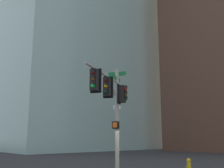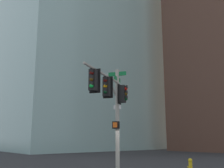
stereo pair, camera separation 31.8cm
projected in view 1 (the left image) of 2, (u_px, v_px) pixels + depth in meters
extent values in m
cylinder|color=#9E998C|center=(117.00, 121.00, 15.21)|extent=(0.23, 0.23, 6.04)
cylinder|color=#9E998C|center=(104.00, 74.00, 13.58)|extent=(2.33, 3.93, 0.12)
cylinder|color=#9E998C|center=(113.00, 88.00, 14.82)|extent=(0.59, 0.94, 0.75)
cube|color=#0F6B33|center=(117.00, 74.00, 15.76)|extent=(0.97, 0.58, 0.24)
cube|color=#0F6B33|center=(117.00, 79.00, 15.70)|extent=(0.56, 0.95, 0.24)
cube|color=white|center=(117.00, 107.00, 15.37)|extent=(0.41, 0.25, 0.24)
cube|color=black|center=(107.00, 87.00, 13.95)|extent=(0.46, 0.46, 1.00)
cube|color=black|center=(108.00, 87.00, 14.13)|extent=(0.49, 0.31, 1.16)
sphere|color=#470A07|center=(106.00, 80.00, 13.82)|extent=(0.20, 0.20, 0.20)
cylinder|color=black|center=(105.00, 78.00, 13.78)|extent=(0.22, 0.15, 0.23)
sphere|color=#F29E0C|center=(106.00, 86.00, 13.76)|extent=(0.20, 0.20, 0.20)
cylinder|color=black|center=(105.00, 84.00, 13.72)|extent=(0.22, 0.15, 0.23)
sphere|color=#0A3819|center=(106.00, 92.00, 13.70)|extent=(0.20, 0.20, 0.20)
cylinder|color=black|center=(105.00, 90.00, 13.66)|extent=(0.22, 0.15, 0.23)
cube|color=black|center=(94.00, 80.00, 12.36)|extent=(0.46, 0.46, 1.00)
cube|color=black|center=(96.00, 81.00, 12.53)|extent=(0.49, 0.31, 1.16)
sphere|color=#470A07|center=(93.00, 73.00, 12.23)|extent=(0.20, 0.20, 0.20)
cylinder|color=black|center=(92.00, 70.00, 12.19)|extent=(0.22, 0.15, 0.23)
sphere|color=#4C330A|center=(93.00, 79.00, 12.17)|extent=(0.20, 0.20, 0.20)
cylinder|color=black|center=(92.00, 77.00, 12.13)|extent=(0.22, 0.15, 0.23)
sphere|color=green|center=(93.00, 86.00, 12.11)|extent=(0.20, 0.20, 0.20)
cylinder|color=black|center=(92.00, 83.00, 12.07)|extent=(0.22, 0.15, 0.23)
cube|color=black|center=(122.00, 94.00, 15.42)|extent=(0.46, 0.46, 1.00)
cube|color=black|center=(119.00, 94.00, 15.48)|extent=(0.31, 0.49, 1.16)
sphere|color=red|center=(126.00, 89.00, 15.41)|extent=(0.20, 0.20, 0.20)
cylinder|color=black|center=(127.00, 87.00, 15.41)|extent=(0.15, 0.22, 0.23)
sphere|color=#4C330A|center=(126.00, 94.00, 15.35)|extent=(0.20, 0.20, 0.20)
cylinder|color=black|center=(127.00, 92.00, 15.35)|extent=(0.15, 0.22, 0.23)
sphere|color=#0A3819|center=(126.00, 99.00, 15.29)|extent=(0.20, 0.20, 0.20)
cylinder|color=black|center=(127.00, 97.00, 15.29)|extent=(0.15, 0.22, 0.23)
cube|color=black|center=(116.00, 125.00, 14.92)|extent=(0.44, 0.40, 0.40)
cube|color=#EA5914|center=(115.00, 125.00, 14.79)|extent=(0.23, 0.14, 0.28)
cylinder|color=gold|center=(189.00, 167.00, 16.30)|extent=(0.22, 0.22, 0.65)
sphere|color=gold|center=(189.00, 160.00, 16.38)|extent=(0.26, 0.26, 0.26)
cylinder|color=gold|center=(187.00, 167.00, 16.43)|extent=(0.10, 0.09, 0.09)
cube|color=#4C3328|center=(64.00, 82.00, 68.98)|extent=(18.54, 14.70, 32.34)
cube|color=#9EC6C1|center=(64.00, 7.00, 60.93)|extent=(32.12, 27.90, 62.64)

